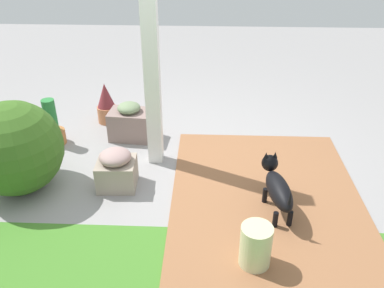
% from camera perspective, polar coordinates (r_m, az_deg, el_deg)
% --- Properties ---
extents(ground_plane, '(12.00, 12.00, 0.00)m').
position_cam_1_polar(ground_plane, '(4.38, -1.05, -2.93)').
color(ground_plane, gray).
extents(brick_path, '(1.80, 2.40, 0.02)m').
position_cam_1_polar(brick_path, '(3.96, 10.41, -7.38)').
color(brick_path, '#925F3D').
rests_on(brick_path, ground).
extents(porch_pillar, '(0.15, 0.15, 2.29)m').
position_cam_1_polar(porch_pillar, '(3.99, -5.77, 11.87)').
color(porch_pillar, white).
rests_on(porch_pillar, ground).
extents(stone_planter_nearest, '(0.50, 0.37, 0.45)m').
position_cam_1_polar(stone_planter_nearest, '(4.85, -8.72, 3.03)').
color(stone_planter_nearest, gray).
rests_on(stone_planter_nearest, ground).
extents(stone_planter_mid, '(0.38, 0.35, 0.41)m').
position_cam_1_polar(stone_planter_mid, '(4.02, -10.59, -3.52)').
color(stone_planter_mid, gray).
rests_on(stone_planter_mid, ground).
extents(round_shrub, '(0.90, 0.90, 0.90)m').
position_cam_1_polar(round_shrub, '(4.14, -23.76, -0.55)').
color(round_shrub, '#37601E').
rests_on(round_shrub, ground).
extents(terracotta_pot_tall, '(0.26, 0.26, 0.55)m').
position_cam_1_polar(terracotta_pot_tall, '(4.95, -19.06, 2.12)').
color(terracotta_pot_tall, '#AA6635').
rests_on(terracotta_pot_tall, ground).
extents(terracotta_pot_spiky, '(0.25, 0.25, 0.53)m').
position_cam_1_polar(terracotta_pot_spiky, '(5.27, -12.00, 5.55)').
color(terracotta_pot_spiky, '#BB714B').
rests_on(terracotta_pot_spiky, ground).
extents(dog, '(0.26, 0.68, 0.47)m').
position_cam_1_polar(dog, '(3.66, 11.95, -5.95)').
color(dog, black).
rests_on(dog, ground).
extents(ceramic_urn, '(0.24, 0.24, 0.37)m').
position_cam_1_polar(ceramic_urn, '(3.19, 8.95, -14.09)').
color(ceramic_urn, beige).
rests_on(ceramic_urn, ground).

